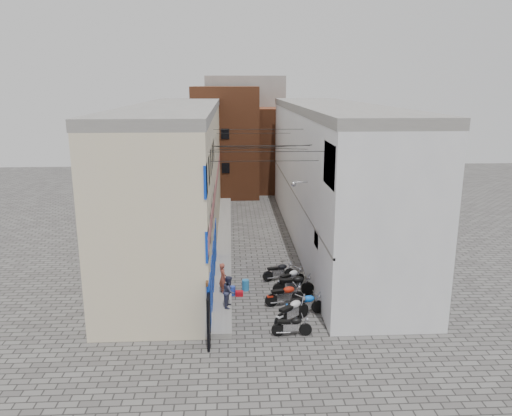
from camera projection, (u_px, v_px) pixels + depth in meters
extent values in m
plane|color=#4F4C4A|center=(271.00, 338.00, 20.68)|extent=(90.00, 90.00, 0.00)
cube|color=gray|center=(224.00, 240.00, 33.14)|extent=(0.90, 26.00, 0.25)
cube|color=beige|center=(177.00, 180.00, 31.99)|extent=(5.00, 26.00, 8.50)
cube|color=#C46E6F|center=(216.00, 183.00, 32.17)|extent=(0.10, 26.00, 0.80)
cube|color=#0B34B1|center=(213.00, 268.00, 24.98)|extent=(0.12, 10.20, 2.40)
cube|color=#0B34B1|center=(210.00, 190.00, 24.01)|extent=(0.10, 10.20, 4.00)
cube|color=gray|center=(174.00, 109.00, 30.90)|extent=(5.10, 26.00, 0.50)
cube|color=black|center=(209.00, 320.00, 19.90)|extent=(0.10, 1.20, 2.20)
cube|color=silver|center=(331.00, 178.00, 32.49)|extent=(5.00, 26.00, 8.50)
cube|color=#0B34B1|center=(330.00, 165.00, 20.56)|extent=(0.10, 2.40, 1.80)
cube|color=white|center=(317.00, 239.00, 23.95)|extent=(0.08, 1.00, 0.70)
cylinder|color=#B2B2B7|center=(301.00, 182.00, 26.31)|extent=(0.80, 0.06, 0.06)
sphere|color=#B2B2B7|center=(294.00, 184.00, 26.31)|extent=(0.28, 0.28, 0.28)
cube|color=gray|center=(334.00, 108.00, 31.40)|extent=(5.10, 26.00, 0.50)
cube|color=gray|center=(294.00, 192.00, 32.57)|extent=(0.10, 26.00, 0.12)
cube|color=brown|center=(226.00, 141.00, 46.49)|extent=(6.00, 6.00, 10.00)
cube|color=brown|center=(277.00, 149.00, 48.92)|extent=(5.00, 6.00, 8.00)
cube|color=gray|center=(245.00, 130.00, 52.28)|extent=(8.00, 5.00, 11.00)
cube|color=black|center=(248.00, 187.00, 44.80)|extent=(2.00, 0.30, 2.40)
cylinder|color=black|center=(268.00, 152.00, 20.79)|extent=(5.20, 0.02, 0.02)
cylinder|color=black|center=(265.00, 161.00, 22.90)|extent=(5.20, 0.02, 0.02)
cylinder|color=black|center=(261.00, 146.00, 25.23)|extent=(5.20, 0.02, 0.02)
cylinder|color=black|center=(258.00, 129.00, 27.50)|extent=(5.20, 0.02, 0.02)
cylinder|color=black|center=(256.00, 146.00, 30.72)|extent=(5.20, 0.02, 0.02)
cylinder|color=black|center=(253.00, 133.00, 33.51)|extent=(5.20, 0.02, 0.02)
cylinder|color=black|center=(263.00, 147.00, 23.75)|extent=(5.65, 2.07, 0.02)
cylinder|color=black|center=(260.00, 148.00, 26.75)|extent=(5.80, 1.58, 0.02)
imported|color=#964536|center=(223.00, 278.00, 24.42)|extent=(0.53, 0.65, 1.53)
imported|color=#363851|center=(229.00, 291.00, 22.88)|extent=(0.68, 0.81, 1.49)
cylinder|color=#233EB3|center=(232.00, 291.00, 24.84)|extent=(0.33, 0.33, 0.46)
cylinder|color=#2780C5|center=(246.00, 285.00, 25.41)|extent=(0.46, 0.46, 0.56)
cube|color=#AC0C17|center=(239.00, 294.00, 24.78)|extent=(0.39, 0.30, 0.23)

